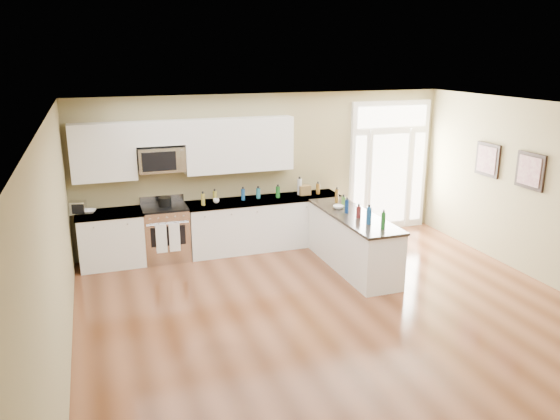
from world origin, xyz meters
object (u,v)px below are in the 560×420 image
(stockpot, at_px, (165,201))
(toaster_oven, at_px, (78,207))
(peninsula_cabinet, at_px, (352,243))
(kitchen_range, at_px, (166,233))

(stockpot, bearing_deg, toaster_oven, 178.35)
(toaster_oven, bearing_deg, peninsula_cabinet, -7.35)
(peninsula_cabinet, xyz_separation_m, toaster_oven, (-4.28, 1.53, 0.61))
(stockpot, relative_size, toaster_oven, 0.91)
(toaster_oven, bearing_deg, kitchen_range, 8.96)
(toaster_oven, bearing_deg, stockpot, 10.70)
(peninsula_cabinet, bearing_deg, kitchen_range, 153.35)
(kitchen_range, bearing_deg, peninsula_cabinet, -26.65)
(kitchen_range, bearing_deg, stockpot, 64.83)
(kitchen_range, bearing_deg, toaster_oven, 176.61)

